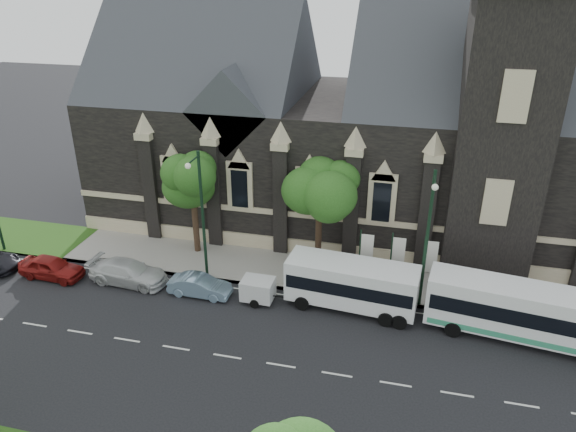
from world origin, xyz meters
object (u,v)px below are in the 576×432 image
(tree_walk_left, at_px, (196,179))
(tour_coach, at_px, (533,314))
(sedan, at_px, (200,286))
(car_far_white, at_px, (128,272))
(car_far_red, at_px, (51,267))
(street_lamp_near, at_px, (428,234))
(street_lamp_mid, at_px, (201,211))
(box_trailer, at_px, (258,289))
(banner_flag_right, at_px, (428,260))
(banner_flag_left, at_px, (364,252))
(tree_walk_right, at_px, (323,189))
(shuttle_bus, at_px, (352,283))
(banner_flag_center, at_px, (396,256))

(tree_walk_left, bearing_deg, tour_coach, -13.89)
(sedan, height_order, car_far_white, car_far_white)
(car_far_red, bearing_deg, tree_walk_left, -53.14)
(street_lamp_near, bearing_deg, sedan, -172.42)
(street_lamp_near, relative_size, sedan, 2.23)
(street_lamp_mid, relative_size, box_trailer, 3.11)
(banner_flag_right, distance_m, box_trailer, 10.86)
(street_lamp_near, relative_size, car_far_white, 1.70)
(banner_flag_left, bearing_deg, street_lamp_mid, -169.50)
(box_trailer, bearing_deg, banner_flag_left, 30.95)
(tree_walk_left, relative_size, street_lamp_mid, 0.85)
(banner_flag_right, xyz_separation_m, car_far_red, (-24.50, -4.07, -1.63))
(tree_walk_right, relative_size, shuttle_bus, 0.96)
(tree_walk_left, bearing_deg, banner_flag_right, -6.04)
(banner_flag_center, relative_size, car_far_white, 0.76)
(street_lamp_near, xyz_separation_m, street_lamp_mid, (-14.00, 0.00, 0.00))
(banner_flag_left, bearing_deg, street_lamp_near, -27.18)
(banner_flag_right, distance_m, car_far_white, 19.51)
(street_lamp_mid, relative_size, sedan, 2.23)
(tree_walk_left, xyz_separation_m, banner_flag_right, (16.08, -1.70, -3.35))
(box_trailer, bearing_deg, car_far_red, -176.76)
(tree_walk_right, height_order, street_lamp_near, street_lamp_near)
(box_trailer, bearing_deg, car_far_white, -179.46)
(tree_walk_left, distance_m, sedan, 7.72)
(street_lamp_near, bearing_deg, banner_flag_center, 131.93)
(banner_flag_center, bearing_deg, tree_walk_left, 173.11)
(banner_flag_left, xyz_separation_m, car_far_red, (-20.50, -4.07, -1.63))
(banner_flag_left, height_order, car_far_red, banner_flag_left)
(sedan, bearing_deg, banner_flag_right, -74.33)
(tree_walk_left, relative_size, shuttle_bus, 0.94)
(tree_walk_right, bearing_deg, car_far_red, -161.64)
(banner_flag_center, distance_m, banner_flag_right, 2.00)
(banner_flag_center, bearing_deg, box_trailer, -156.57)
(tree_walk_right, distance_m, street_lamp_near, 7.72)
(tree_walk_left, height_order, shuttle_bus, tree_walk_left)
(street_lamp_mid, bearing_deg, car_far_red, -168.03)
(car_far_red, bearing_deg, shuttle_bus, -83.98)
(street_lamp_near, distance_m, box_trailer, 10.86)
(street_lamp_mid, relative_size, banner_flag_right, 2.25)
(tree_walk_right, relative_size, banner_flag_right, 1.95)
(tour_coach, relative_size, sedan, 2.86)
(banner_flag_right, bearing_deg, shuttle_bus, -147.49)
(banner_flag_left, distance_m, sedan, 10.78)
(sedan, relative_size, car_far_red, 0.91)
(street_lamp_near, distance_m, car_far_red, 24.70)
(tree_walk_left, bearing_deg, street_lamp_near, -12.87)
(street_lamp_near, height_order, box_trailer, street_lamp_near)
(tour_coach, relative_size, car_far_white, 2.18)
(tree_walk_left, bearing_deg, box_trailer, -41.44)
(tree_walk_right, bearing_deg, street_lamp_near, -28.06)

